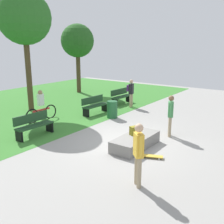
% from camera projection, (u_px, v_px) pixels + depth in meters
% --- Properties ---
extents(ground_plane, '(28.00, 28.00, 0.00)m').
position_uv_depth(ground_plane, '(125.00, 143.00, 10.16)').
color(ground_plane, gray).
extents(grass_lawn, '(26.60, 11.66, 0.01)m').
position_uv_depth(grass_lawn, '(1.00, 111.00, 14.77)').
color(grass_lawn, '#387A2D').
rests_on(grass_lawn, ground_plane).
extents(concrete_ledge, '(2.11, 0.90, 0.43)m').
position_uv_depth(concrete_ledge, '(135.00, 142.00, 9.65)').
color(concrete_ledge, gray).
rests_on(concrete_ledge, ground_plane).
extents(backpack_on_ledge, '(0.34, 0.30, 0.32)m').
position_uv_depth(backpack_on_ledge, '(134.00, 131.00, 9.69)').
color(backpack_on_ledge, olive).
rests_on(backpack_on_ledge, concrete_ledge).
extents(skater_performing_trick, '(0.36, 0.37, 1.72)m').
position_uv_depth(skater_performing_trick, '(138.00, 150.00, 6.86)').
color(skater_performing_trick, tan).
rests_on(skater_performing_trick, ground_plane).
extents(skater_watching, '(0.40, 0.32, 1.67)m').
position_uv_depth(skater_watching, '(170.00, 113.00, 10.63)').
color(skater_watching, tan).
rests_on(skater_watching, ground_plane).
extents(skateboard_by_ledge, '(0.48, 0.82, 0.08)m').
position_uv_depth(skateboard_by_ledge, '(151.00, 156.00, 8.80)').
color(skateboard_by_ledge, gold).
rests_on(skateboard_by_ledge, ground_plane).
extents(park_bench_near_lamppost, '(1.62, 0.55, 0.91)m').
position_uv_depth(park_bench_near_lamppost, '(95.00, 105.00, 14.15)').
color(park_bench_near_lamppost, '#1E4223').
rests_on(park_bench_near_lamppost, ground_plane).
extents(park_bench_far_left, '(1.62, 0.53, 0.91)m').
position_uv_depth(park_bench_far_left, '(34.00, 125.00, 10.76)').
color(park_bench_far_left, '#1E4223').
rests_on(park_bench_far_left, ground_plane).
extents(park_bench_near_path, '(1.62, 0.53, 0.91)m').
position_uv_depth(park_bench_near_path, '(121.00, 96.00, 16.46)').
color(park_bench_near_path, '#1E4223').
rests_on(park_bench_near_path, ground_plane).
extents(tree_broad_elm, '(2.78, 2.78, 6.30)m').
position_uv_depth(tree_broad_elm, '(24.00, 19.00, 13.81)').
color(tree_broad_elm, '#4C3823').
rests_on(tree_broad_elm, grass_lawn).
extents(tree_tall_oak, '(2.40, 2.40, 4.99)m').
position_uv_depth(tree_tall_oak, '(77.00, 41.00, 19.43)').
color(tree_tall_oak, '#4C3823').
rests_on(tree_tall_oak, grass_lawn).
extents(trash_bin, '(0.52, 0.52, 0.85)m').
position_uv_depth(trash_bin, '(112.00, 109.00, 13.40)').
color(trash_bin, '#1E592D').
rests_on(trash_bin, ground_plane).
extents(pedestrian_with_backpack, '(0.43, 0.38, 1.62)m').
position_uv_depth(pedestrian_with_backpack, '(131.00, 91.00, 15.50)').
color(pedestrian_with_backpack, tan).
rests_on(pedestrian_with_backpack, ground_plane).
extents(cyclist_on_bicycle, '(1.82, 0.22, 1.52)m').
position_uv_depth(cyclist_on_bicycle, '(41.00, 108.00, 12.87)').
color(cyclist_on_bicycle, black).
rests_on(cyclist_on_bicycle, ground_plane).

